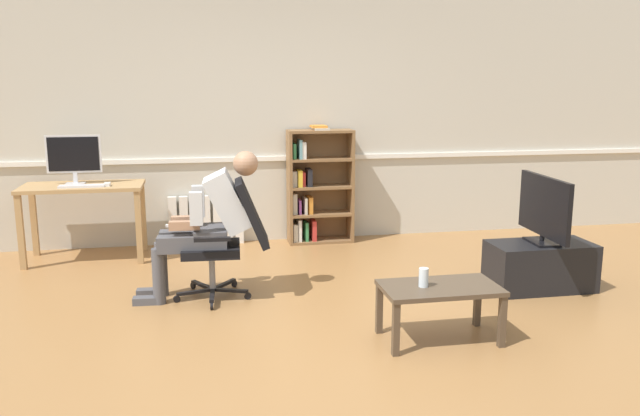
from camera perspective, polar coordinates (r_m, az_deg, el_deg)
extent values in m
plane|color=olive|center=(4.77, 0.13, -10.34)|extent=(18.00, 18.00, 0.00)
cube|color=beige|center=(7.06, -3.95, 7.96)|extent=(12.00, 0.10, 2.70)
cube|color=white|center=(7.04, -3.84, 4.44)|extent=(12.00, 0.03, 0.05)
cube|color=tan|center=(6.62, -25.16, -1.99)|extent=(0.06, 0.06, 0.72)
cube|color=tan|center=(6.43, -15.87, -1.69)|extent=(0.06, 0.06, 0.72)
cube|color=tan|center=(6.93, -15.52, -0.76)|extent=(0.06, 0.06, 0.72)
cube|color=tan|center=(7.10, -24.17, -1.06)|extent=(0.06, 0.06, 0.72)
cube|color=tan|center=(6.68, -20.45, 1.80)|extent=(1.15, 0.59, 0.04)
cube|color=silver|center=(6.75, -20.99, 2.06)|extent=(0.18, 0.14, 0.01)
cube|color=silver|center=(6.76, -21.00, 2.55)|extent=(0.04, 0.02, 0.10)
cube|color=silver|center=(6.73, -21.14, 4.53)|extent=(0.52, 0.02, 0.37)
cube|color=black|center=(6.72, -21.16, 4.52)|extent=(0.48, 0.00, 0.33)
cube|color=silver|center=(6.53, -20.49, 1.85)|extent=(0.42, 0.12, 0.02)
cube|color=white|center=(6.52, -18.47, 2.02)|extent=(0.06, 0.10, 0.03)
cube|color=brown|center=(6.93, -2.74, 1.83)|extent=(0.03, 0.28, 1.24)
cube|color=brown|center=(7.06, 2.74, 2.00)|extent=(0.03, 0.28, 1.24)
cube|color=brown|center=(7.12, -0.19, 2.10)|extent=(0.68, 0.02, 1.24)
cube|color=brown|center=(7.11, 0.02, -2.90)|extent=(0.65, 0.28, 0.03)
cube|color=brown|center=(7.04, 0.02, -0.51)|extent=(0.65, 0.28, 0.03)
cube|color=brown|center=(6.99, 0.02, 1.92)|extent=(0.65, 0.28, 0.03)
cube|color=brown|center=(6.94, 0.02, 4.38)|extent=(0.65, 0.28, 0.03)
cube|color=brown|center=(6.91, 0.02, 6.87)|extent=(0.65, 0.28, 0.03)
cube|color=beige|center=(7.02, -2.28, -2.16)|extent=(0.05, 0.19, 0.19)
cube|color=beige|center=(6.98, -2.33, 0.44)|extent=(0.05, 0.19, 0.23)
cube|color=beige|center=(6.94, -2.35, 2.65)|extent=(0.05, 0.19, 0.17)
cube|color=#38844C|center=(6.89, -2.36, 5.12)|extent=(0.03, 0.19, 0.16)
cube|color=white|center=(7.03, -1.89, -1.95)|extent=(0.04, 0.19, 0.24)
cube|color=#89428E|center=(6.99, -1.88, 0.15)|extent=(0.02, 0.19, 0.15)
cube|color=gold|center=(6.92, -1.87, 2.69)|extent=(0.05, 0.19, 0.18)
cube|color=#6699A3|center=(6.88, -1.83, 5.28)|extent=(0.03, 0.19, 0.20)
cube|color=#38844C|center=(7.05, -1.27, -2.04)|extent=(0.03, 0.19, 0.21)
cube|color=beige|center=(6.97, -1.35, 0.24)|extent=(0.03, 0.19, 0.18)
cube|color=red|center=(6.95, -1.54, 2.63)|extent=(0.03, 0.19, 0.15)
cube|color=white|center=(6.89, -1.52, 5.20)|extent=(0.04, 0.19, 0.18)
cube|color=red|center=(7.06, -0.61, -1.95)|extent=(0.05, 0.19, 0.22)
cube|color=orange|center=(7.00, -0.93, 0.29)|extent=(0.05, 0.19, 0.18)
cube|color=black|center=(6.94, -1.00, 2.75)|extent=(0.05, 0.19, 0.19)
cube|color=beige|center=(6.91, 0.06, 7.08)|extent=(0.16, 0.22, 0.02)
cube|color=orange|center=(6.93, -0.13, 7.29)|extent=(0.16, 0.22, 0.02)
cube|color=white|center=(7.06, -12.99, -1.17)|extent=(0.09, 0.08, 0.54)
cube|color=white|center=(7.05, -12.03, -1.14)|extent=(0.09, 0.08, 0.54)
cube|color=white|center=(7.05, -11.07, -1.10)|extent=(0.09, 0.08, 0.54)
cube|color=white|center=(7.05, -10.12, -1.07)|extent=(0.09, 0.08, 0.54)
cube|color=white|center=(7.05, -9.16, -1.03)|extent=(0.09, 0.08, 0.54)
cube|color=white|center=(7.06, -8.20, -1.00)|extent=(0.09, 0.08, 0.54)
cube|color=white|center=(7.06, -7.24, -0.96)|extent=(0.09, 0.08, 0.54)
cube|color=black|center=(5.24, -9.60, -7.70)|extent=(0.05, 0.30, 0.02)
cylinder|color=black|center=(5.11, -9.64, -8.65)|extent=(0.03, 0.06, 0.06)
cube|color=black|center=(5.33, -8.02, -7.30)|extent=(0.29, 0.14, 0.02)
cylinder|color=black|center=(5.30, -6.46, -7.81)|extent=(0.06, 0.04, 0.06)
cube|color=black|center=(5.49, -8.58, -6.76)|extent=(0.22, 0.26, 0.02)
cylinder|color=black|center=(5.62, -7.65, -6.73)|extent=(0.05, 0.06, 0.06)
cube|color=black|center=(5.50, -10.43, -6.80)|extent=(0.19, 0.27, 0.02)
cylinder|color=black|center=(5.63, -11.26, -6.81)|extent=(0.05, 0.06, 0.06)
cube|color=black|center=(5.35, -11.11, -7.37)|extent=(0.30, 0.11, 0.02)
cylinder|color=black|center=(5.33, -12.66, -7.94)|extent=(0.06, 0.04, 0.06)
cylinder|color=gray|center=(5.33, -9.61, -5.55)|extent=(0.05, 0.05, 0.30)
cube|color=black|center=(5.28, -9.67, -3.63)|extent=(0.48, 0.48, 0.07)
cube|color=black|center=(5.21, -6.10, -0.41)|extent=(0.29, 0.45, 0.54)
cube|color=black|center=(5.50, -9.42, -1.47)|extent=(0.28, 0.06, 0.03)
cube|color=black|center=(5.00, -9.60, -2.78)|extent=(0.28, 0.06, 0.03)
cube|color=#4C4C51|center=(5.26, -9.71, -2.53)|extent=(0.28, 0.35, 0.14)
cube|color=silver|center=(5.19, -8.22, 0.58)|extent=(0.41, 0.36, 0.52)
sphere|color=#A87A5B|center=(5.15, -6.66, 3.97)|extent=(0.20, 0.20, 0.20)
cube|color=white|center=(5.25, -12.80, -1.54)|extent=(0.15, 0.04, 0.02)
cube|color=#4C4C51|center=(5.37, -11.89, -2.63)|extent=(0.42, 0.15, 0.13)
cylinder|color=#4C4C51|center=(5.46, -13.97, -5.31)|extent=(0.10, 0.10, 0.46)
cube|color=#4C4C51|center=(5.53, -14.91, -7.29)|extent=(0.22, 0.10, 0.06)
cube|color=#4C4C51|center=(5.18, -12.05, -3.16)|extent=(0.42, 0.15, 0.13)
cylinder|color=#4C4C51|center=(5.27, -14.21, -5.93)|extent=(0.10, 0.10, 0.46)
cube|color=#4C4C51|center=(5.35, -15.18, -7.97)|extent=(0.22, 0.10, 0.06)
cube|color=silver|center=(5.36, -10.81, 0.62)|extent=(0.10, 0.09, 0.26)
cube|color=#A87A5B|center=(5.34, -11.86, -1.08)|extent=(0.24, 0.08, 0.07)
cube|color=silver|center=(5.05, -11.00, -0.05)|extent=(0.10, 0.09, 0.26)
cube|color=#A87A5B|center=(5.15, -12.01, -1.53)|extent=(0.24, 0.08, 0.07)
cube|color=black|center=(5.79, 19.05, -4.92)|extent=(0.87, 0.44, 0.41)
cube|color=black|center=(5.74, 19.19, -2.88)|extent=(0.22, 0.33, 0.02)
cylinder|color=black|center=(5.73, 19.21, -2.54)|extent=(0.04, 0.04, 0.05)
cube|color=black|center=(5.67, 19.39, 0.17)|extent=(0.08, 0.83, 0.50)
cube|color=#9EBCF4|center=(5.68, 19.59, 0.17)|extent=(0.04, 0.78, 0.46)
cube|color=#4C3D2D|center=(4.23, 6.79, -10.72)|extent=(0.04, 0.04, 0.36)
cube|color=#4C3D2D|center=(4.49, 15.96, -9.73)|extent=(0.04, 0.04, 0.36)
cube|color=#4C3D2D|center=(4.82, 13.88, -8.16)|extent=(0.04, 0.04, 0.36)
cube|color=#4C3D2D|center=(4.57, 5.31, -8.94)|extent=(0.04, 0.04, 0.36)
cube|color=#4C3D2D|center=(4.45, 10.67, -7.03)|extent=(0.80, 0.45, 0.03)
cylinder|color=silver|center=(4.39, 9.23, -6.14)|extent=(0.07, 0.07, 0.13)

